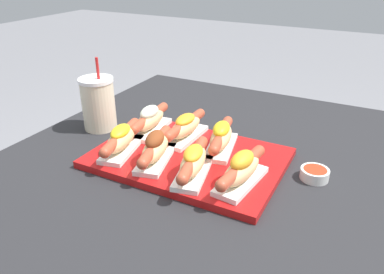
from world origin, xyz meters
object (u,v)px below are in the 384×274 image
at_px(hot_dog_2, 193,162).
at_px(hot_dog_6, 221,137).
at_px(hot_dog_4, 150,120).
at_px(drink_cup, 98,103).
at_px(hot_dog_3, 242,169).
at_px(hot_dog_0, 121,139).
at_px(serving_tray, 188,158).
at_px(sauce_bowl, 315,173).
at_px(hot_dog_5, 185,127).
at_px(hot_dog_1, 155,148).

xyz_separation_m(hot_dog_2, hot_dog_6, (0.01, 0.14, 0.00)).
relative_size(hot_dog_4, drink_cup, 0.94).
xyz_separation_m(hot_dog_3, hot_dog_6, (-0.10, 0.12, -0.00)).
bearing_deg(hot_dog_0, hot_dog_4, 91.10).
xyz_separation_m(serving_tray, sauce_bowl, (0.29, 0.06, 0.01)).
bearing_deg(serving_tray, hot_dog_3, -20.49).
height_order(hot_dog_5, drink_cup, drink_cup).
relative_size(hot_dog_1, hot_dog_3, 0.98).
xyz_separation_m(hot_dog_0, hot_dog_4, (-0.00, 0.13, 0.00)).
height_order(hot_dog_0, hot_dog_1, hot_dog_1).
height_order(serving_tray, hot_dog_1, hot_dog_1).
height_order(hot_dog_5, sauce_bowl, hot_dog_5).
bearing_deg(hot_dog_6, hot_dog_1, -131.93).
xyz_separation_m(hot_dog_3, sauce_bowl, (0.13, 0.12, -0.04)).
relative_size(serving_tray, hot_dog_3, 2.31).
distance_m(hot_dog_6, sauce_bowl, 0.24).
relative_size(hot_dog_4, sauce_bowl, 3.06).
bearing_deg(hot_dog_4, serving_tray, -24.33).
bearing_deg(hot_dog_4, sauce_bowl, -1.21).
bearing_deg(drink_cup, serving_tray, -9.79).
bearing_deg(hot_dog_5, drink_cup, -175.55).
bearing_deg(serving_tray, hot_dog_4, 155.67).
bearing_deg(hot_dog_5, hot_dog_6, -6.63).
relative_size(serving_tray, hot_dog_4, 2.31).
bearing_deg(sauce_bowl, hot_dog_1, -160.36).
distance_m(hot_dog_3, hot_dog_4, 0.34).
xyz_separation_m(serving_tray, hot_dog_5, (-0.05, 0.08, 0.04)).
distance_m(hot_dog_1, hot_dog_6, 0.17).
relative_size(hot_dog_1, drink_cup, 0.91).
relative_size(hot_dog_0, sauce_bowl, 3.01).
height_order(hot_dog_2, hot_dog_3, hot_dog_3).
distance_m(serving_tray, hot_dog_4, 0.18).
xyz_separation_m(hot_dog_4, sauce_bowl, (0.45, -0.01, -0.04)).
distance_m(hot_dog_1, drink_cup, 0.29).
bearing_deg(sauce_bowl, serving_tray, -168.08).
distance_m(hot_dog_0, sauce_bowl, 0.47).
xyz_separation_m(hot_dog_1, drink_cup, (-0.27, 0.12, 0.02)).
distance_m(hot_dog_0, hot_dog_6, 0.25).
bearing_deg(drink_cup, hot_dog_0, -34.95).
height_order(hot_dog_3, drink_cup, drink_cup).
xyz_separation_m(serving_tray, drink_cup, (-0.32, 0.06, 0.07)).
distance_m(serving_tray, hot_dog_0, 0.17).
bearing_deg(sauce_bowl, hot_dog_5, 177.54).
bearing_deg(hot_dog_6, hot_dog_5, 173.37).
bearing_deg(hot_dog_0, hot_dog_6, 30.22).
relative_size(hot_dog_6, drink_cup, 0.92).
relative_size(hot_dog_3, hot_dog_4, 1.00).
distance_m(hot_dog_2, hot_dog_3, 0.11).
relative_size(hot_dog_2, drink_cup, 0.92).
distance_m(serving_tray, hot_dog_6, 0.10).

